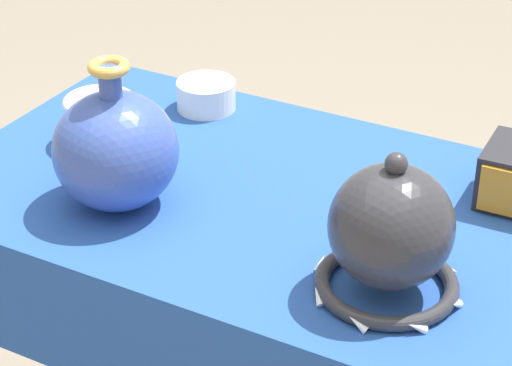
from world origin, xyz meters
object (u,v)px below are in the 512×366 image
object	(u,v)px
vase_tall_bulbous	(116,149)
vase_dome_bell	(390,235)
cup_wide_porcelain	(101,118)
pot_squat_ivory	(206,95)

from	to	relation	value
vase_tall_bulbous	vase_dome_bell	world-z (taller)	vase_tall_bulbous
vase_tall_bulbous	vase_dome_bell	distance (m)	0.47
vase_tall_bulbous	cup_wide_porcelain	bearing A→B (deg)	133.26
vase_tall_bulbous	vase_dome_bell	size ratio (longest dim) A/B	1.12
vase_tall_bulbous	vase_dome_bell	bearing A→B (deg)	-1.72
vase_dome_bell	pot_squat_ivory	bearing A→B (deg)	144.06
pot_squat_ivory	vase_tall_bulbous	bearing A→B (deg)	-81.48
vase_tall_bulbous	cup_wide_porcelain	size ratio (longest dim) A/B	1.93
cup_wide_porcelain	vase_tall_bulbous	bearing A→B (deg)	-46.74
vase_tall_bulbous	cup_wide_porcelain	distance (m)	0.23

